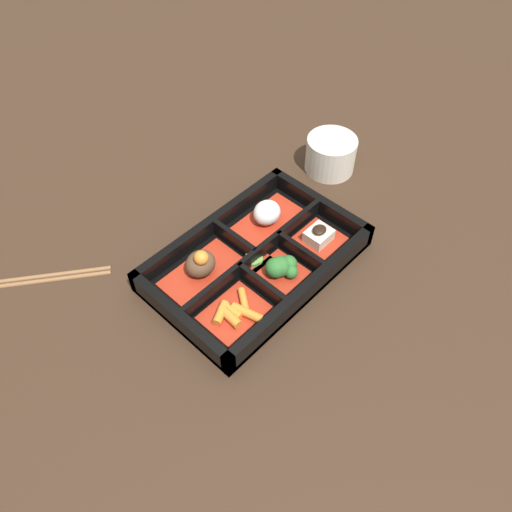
% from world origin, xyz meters
% --- Properties ---
extents(ground_plane, '(3.00, 3.00, 0.00)m').
position_xyz_m(ground_plane, '(0.00, 0.00, 0.00)').
color(ground_plane, '#382619').
extents(bento_base, '(0.32, 0.21, 0.01)m').
position_xyz_m(bento_base, '(0.00, 0.00, 0.01)').
color(bento_base, black).
rests_on(bento_base, ground_plane).
extents(bento_rim, '(0.32, 0.21, 0.04)m').
position_xyz_m(bento_rim, '(0.00, -0.00, 0.02)').
color(bento_rim, black).
rests_on(bento_rim, ground_plane).
extents(bowl_stew, '(0.12, 0.07, 0.06)m').
position_xyz_m(bowl_stew, '(-0.07, 0.04, 0.03)').
color(bowl_stew, '#B22D19').
rests_on(bowl_stew, bento_base).
extents(bowl_rice, '(0.12, 0.07, 0.04)m').
position_xyz_m(bowl_rice, '(0.07, 0.04, 0.03)').
color(bowl_rice, '#B22D19').
rests_on(bowl_rice, bento_base).
extents(bowl_carrots, '(0.09, 0.08, 0.02)m').
position_xyz_m(bowl_carrots, '(-0.09, -0.04, 0.02)').
color(bowl_carrots, '#B22D19').
rests_on(bowl_carrots, bento_base).
extents(bowl_greens, '(0.07, 0.07, 0.04)m').
position_xyz_m(bowl_greens, '(0.01, -0.04, 0.03)').
color(bowl_greens, '#B22D19').
rests_on(bowl_greens, bento_base).
extents(bowl_tofu, '(0.07, 0.07, 0.03)m').
position_xyz_m(bowl_tofu, '(0.10, -0.04, 0.02)').
color(bowl_tofu, '#B22D19').
rests_on(bowl_tofu, bento_base).
extents(bowl_pickles, '(0.04, 0.03, 0.01)m').
position_xyz_m(bowl_pickles, '(-0.00, 0.00, 0.02)').
color(bowl_pickles, '#B22D19').
rests_on(bowl_pickles, bento_base).
extents(tea_cup, '(0.09, 0.09, 0.06)m').
position_xyz_m(tea_cup, '(0.26, 0.06, 0.03)').
color(tea_cup, beige).
rests_on(tea_cup, ground_plane).
extents(chopsticks, '(0.17, 0.14, 0.01)m').
position_xyz_m(chopsticks, '(-0.24, 0.22, 0.00)').
color(chopsticks, brown).
rests_on(chopsticks, ground_plane).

